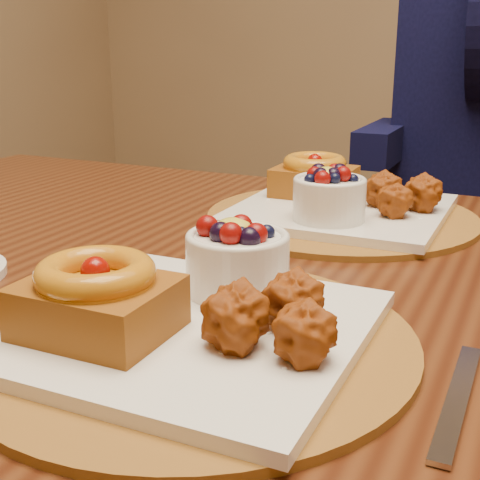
# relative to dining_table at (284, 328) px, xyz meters

# --- Properties ---
(dining_table) EXTENTS (1.60, 0.90, 0.76)m
(dining_table) POSITION_rel_dining_table_xyz_m (0.00, 0.00, 0.00)
(dining_table) COLOR #361609
(dining_table) RESTS_ON ground
(place_setting_near) EXTENTS (0.38, 0.38, 0.09)m
(place_setting_near) POSITION_rel_dining_table_xyz_m (-0.00, -0.21, 0.11)
(place_setting_near) COLOR brown
(place_setting_near) RESTS_ON dining_table
(place_setting_far) EXTENTS (0.38, 0.38, 0.09)m
(place_setting_far) POSITION_rel_dining_table_xyz_m (-0.00, 0.21, 0.10)
(place_setting_far) COLOR brown
(place_setting_far) RESTS_ON dining_table
(chair_far) EXTENTS (0.54, 0.54, 0.98)m
(chair_far) POSITION_rel_dining_table_xyz_m (0.12, 0.87, -0.13)
(chair_far) COLOR black
(chair_far) RESTS_ON ground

